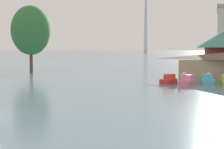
# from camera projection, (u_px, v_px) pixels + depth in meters

# --- Properties ---
(pedal_boat_red) EXTENTS (2.13, 2.77, 1.49)m
(pedal_boat_red) POSITION_uv_depth(u_px,v_px,m) (169.00, 80.00, 45.68)
(pedal_boat_red) COLOR red
(pedal_boat_red) RESTS_ON ground
(pedal_boat_pink) EXTENTS (1.96, 3.05, 1.70)m
(pedal_boat_pink) POSITION_uv_depth(u_px,v_px,m) (187.00, 81.00, 43.00)
(pedal_boat_pink) COLOR pink
(pedal_boat_pink) RESTS_ON ground
(pedal_boat_cyan) EXTENTS (1.78, 2.45, 1.64)m
(pedal_boat_cyan) POSITION_uv_depth(u_px,v_px,m) (207.00, 80.00, 44.14)
(pedal_boat_cyan) COLOR #4CB7CC
(pedal_boat_cyan) RESTS_ON ground
(shoreline_tree_tall_left) EXTENTS (7.33, 7.33, 12.66)m
(shoreline_tree_tall_left) POSITION_uv_depth(u_px,v_px,m) (31.00, 30.00, 65.65)
(shoreline_tree_tall_left) COLOR brown
(shoreline_tree_tall_left) RESTS_ON ground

